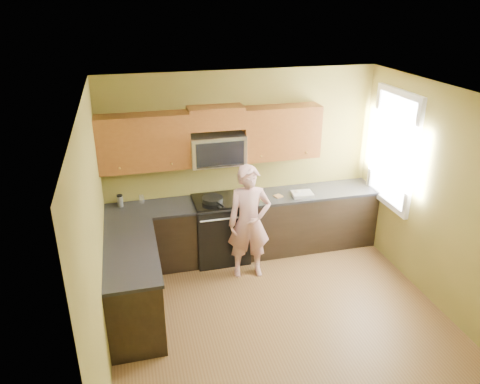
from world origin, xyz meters
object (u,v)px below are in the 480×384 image
object	(u,v)px
butter_tub	(257,199)
travel_mug	(121,206)
stove	(220,229)
frying_pan	(212,201)
woman	(249,222)
microwave	(217,163)

from	to	relation	value
butter_tub	travel_mug	xyz separation A→B (m)	(-1.91, 0.22, 0.00)
stove	frying_pan	size ratio (longest dim) A/B	1.85
travel_mug	woman	bearing A→B (deg)	-22.79
microwave	frying_pan	bearing A→B (deg)	-124.58
woman	travel_mug	distance (m)	1.81
microwave	stove	bearing A→B (deg)	-90.00
travel_mug	butter_tub	bearing A→B (deg)	-6.52
microwave	woman	world-z (taller)	microwave
butter_tub	travel_mug	distance (m)	1.93
microwave	butter_tub	distance (m)	0.77
microwave	woman	distance (m)	0.96
frying_pan	butter_tub	size ratio (longest dim) A/B	3.85
woman	travel_mug	xyz separation A→B (m)	(-1.66, 0.70, 0.11)
microwave	frying_pan	distance (m)	0.54
butter_tub	stove	bearing A→B (deg)	175.28
microwave	travel_mug	distance (m)	1.47
frying_pan	microwave	bearing A→B (deg)	37.69
frying_pan	travel_mug	bearing A→B (deg)	152.45
woman	microwave	bearing A→B (deg)	120.41
microwave	frying_pan	world-z (taller)	microwave
woman	butter_tub	xyz separation A→B (m)	(0.25, 0.48, 0.11)
woman	frying_pan	distance (m)	0.65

